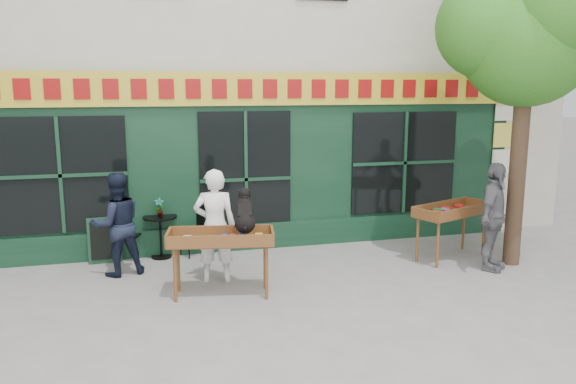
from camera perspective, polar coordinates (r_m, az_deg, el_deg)
The scene contains 14 objects.
ground at distance 8.57m, azimuth -1.29°, elevation -10.11°, with size 80.00×80.00×0.00m, color slate.
building at distance 14.02m, azimuth -7.42°, elevation 18.51°, with size 14.00×7.26×10.00m.
street_tree at distance 10.29m, azimuth 23.27°, elevation 15.79°, with size 3.05×2.90×5.60m.
book_cart_center at distance 8.24m, azimuth -6.84°, elevation -5.01°, with size 1.58×0.87×0.99m.
dog at distance 8.14m, azimuth -4.42°, elevation -1.78°, with size 0.34×0.60×0.60m, color black, non-canonical shape.
woman at distance 8.85m, azimuth -7.44°, elevation -3.42°, with size 0.66×0.43×1.80m, color white.
book_cart_right at distance 10.38m, azimuth 16.37°, elevation -2.10°, with size 1.62×1.13×0.99m.
man_right at distance 9.92m, azimuth 20.11°, elevation -2.39°, with size 1.07×0.44×1.82m, color #59585E.
bistro_table at distance 10.30m, azimuth -12.84°, elevation -3.62°, with size 0.60×0.60×0.76m.
bistro_chair_left at distance 10.33m, azimuth -16.37°, elevation -3.67°, with size 0.47×0.46×0.95m.
bistro_chair_right at distance 10.37m, azimuth -9.36°, elevation -3.32°, with size 0.48×0.48×0.95m.
potted_plant at distance 10.21m, azimuth -12.93°, elevation -1.52°, with size 0.17×0.12×0.33m, color gray.
man_left at distance 9.49m, azimuth -16.97°, elevation -3.15°, with size 0.82×0.64×1.70m, color black.
chalkboard at distance 10.35m, azimuth -18.16°, elevation -4.66°, with size 0.57×0.23×0.79m.
Camera 1 is at (-1.86, -7.79, 3.04)m, focal length 35.00 mm.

